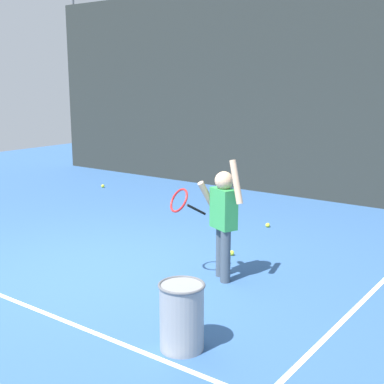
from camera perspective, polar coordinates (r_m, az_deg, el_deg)
The scene contains 12 objects.
ground_plane at distance 6.22m, azimuth -9.84°, elevation -8.35°, with size 20.00×20.00×0.00m, color #335B93.
court_line_baseline at distance 5.57m, azimuth -18.35°, elevation -11.29°, with size 9.00×0.05×0.00m, color white.
court_line_sideline at distance 5.65m, azimuth 18.29°, elevation -10.93°, with size 0.05×9.00×0.00m, color white.
back_fence_windscreen at distance 9.93m, azimuth 11.21°, elevation 10.74°, with size 12.29×0.08×3.93m, color #282D2B.
fence_post_0 at distance 13.66m, azimuth -12.47°, elevation 11.29°, with size 0.09×0.09×4.08m, color slate.
fence_post_1 at distance 11.59m, azimuth -2.42°, elevation 11.47°, with size 0.09×0.09×4.08m, color slate.
fence_post_2 at distance 9.99m, azimuth 11.38°, elevation 11.17°, with size 0.09×0.09×4.08m, color slate.
tennis_player at distance 5.67m, azimuth 3.24°, elevation -2.52°, with size 0.86×0.56×1.35m.
ball_hopper at distance 4.35m, azimuth -1.12°, elevation -13.27°, with size 0.38×0.38×0.56m.
tennis_ball_2 at distance 7.93m, azimuth 8.22°, elevation -3.57°, with size 0.07×0.07×0.07m, color #CCE033.
tennis_ball_4 at distance 10.89m, azimuth -9.66°, elevation 0.65°, with size 0.07×0.07×0.07m, color #CCE033.
tennis_ball_5 at distance 6.63m, azimuth 4.32°, elevation -6.62°, with size 0.07×0.07×0.07m, color #CCE033.
Camera 1 is at (4.26, -4.00, 2.15)m, focal length 49.12 mm.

